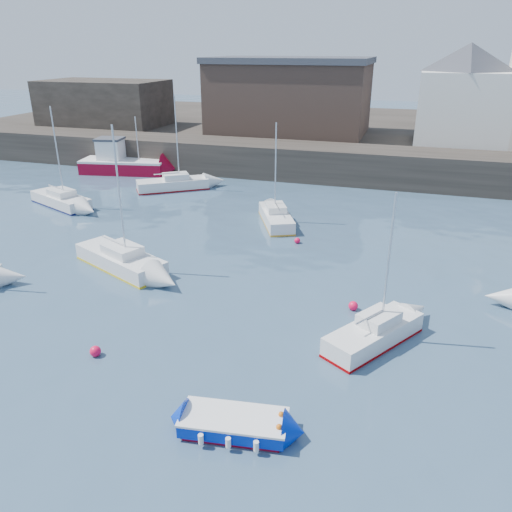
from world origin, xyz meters
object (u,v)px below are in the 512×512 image
(sailboat_c, at_px, (374,333))
(buoy_mid, at_px, (353,310))
(sailboat_b, at_px, (121,259))
(sailboat_f, at_px, (276,217))
(buoy_far, at_px, (297,243))
(sailboat_h, at_px, (173,184))
(blue_dinghy, at_px, (234,423))
(buoy_near, at_px, (96,356))
(fishing_boat, at_px, (121,162))
(sailboat_e, at_px, (61,200))

(sailboat_c, bearing_deg, buoy_mid, 114.13)
(sailboat_b, xyz_separation_m, sailboat_f, (6.25, 9.87, -0.03))
(buoy_far, bearing_deg, sailboat_h, 145.02)
(blue_dinghy, xyz_separation_m, buoy_mid, (2.62, 9.30, -0.36))
(blue_dinghy, bearing_deg, buoy_near, 160.48)
(sailboat_h, xyz_separation_m, buoy_near, (8.16, -23.66, -0.51))
(sailboat_b, height_order, sailboat_c, sailboat_b)
(sailboat_b, relative_size, sailboat_f, 1.16)
(buoy_near, bearing_deg, buoy_mid, 36.39)
(fishing_boat, height_order, sailboat_e, sailboat_e)
(sailboat_c, xyz_separation_m, sailboat_e, (-24.89, 12.50, -0.00))
(buoy_mid, bearing_deg, sailboat_c, -65.87)
(buoy_near, bearing_deg, sailboat_b, 114.66)
(fishing_boat, height_order, sailboat_b, sailboat_b)
(fishing_boat, xyz_separation_m, sailboat_b, (12.09, -19.94, -0.52))
(blue_dinghy, relative_size, sailboat_b, 0.45)
(buoy_mid, xyz_separation_m, buoy_far, (-4.46, 7.60, 0.00))
(buoy_near, bearing_deg, sailboat_e, 130.53)
(sailboat_b, distance_m, buoy_far, 10.82)
(fishing_boat, bearing_deg, sailboat_h, -28.79)
(sailboat_b, bearing_deg, sailboat_f, 57.65)
(sailboat_e, bearing_deg, sailboat_c, -26.66)
(blue_dinghy, height_order, sailboat_c, sailboat_c)
(buoy_near, distance_m, buoy_far, 15.31)
(fishing_boat, bearing_deg, sailboat_b, -58.76)
(sailboat_c, bearing_deg, buoy_near, -157.96)
(sailboat_e, relative_size, buoy_mid, 16.81)
(sailboat_b, height_order, sailboat_e, sailboat_b)
(sailboat_c, distance_m, buoy_far, 11.69)
(sailboat_f, distance_m, buoy_far, 3.98)
(buoy_mid, bearing_deg, sailboat_b, 175.81)
(sailboat_b, distance_m, sailboat_c, 14.61)
(sailboat_e, bearing_deg, sailboat_b, -39.70)
(sailboat_b, bearing_deg, blue_dinghy, -44.69)
(sailboat_f, distance_m, buoy_near, 17.94)
(blue_dinghy, height_order, buoy_near, blue_dinghy)
(sailboat_c, xyz_separation_m, buoy_mid, (-1.18, 2.64, -0.49))
(blue_dinghy, bearing_deg, buoy_far, 96.22)
(blue_dinghy, bearing_deg, sailboat_e, 137.75)
(blue_dinghy, height_order, sailboat_f, sailboat_f)
(sailboat_b, bearing_deg, buoy_near, -65.34)
(blue_dinghy, height_order, sailboat_h, sailboat_h)
(fishing_boat, bearing_deg, sailboat_e, -82.95)
(buoy_near, height_order, buoy_far, buoy_near)
(sailboat_e, bearing_deg, sailboat_f, 3.25)
(blue_dinghy, xyz_separation_m, buoy_far, (-1.84, 16.90, -0.36))
(buoy_far, bearing_deg, sailboat_b, -142.07)
(sailboat_c, bearing_deg, fishing_boat, 138.14)
(fishing_boat, bearing_deg, buoy_far, -32.82)
(blue_dinghy, distance_m, buoy_far, 17.00)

